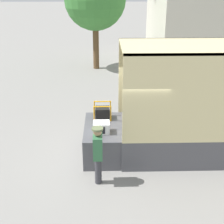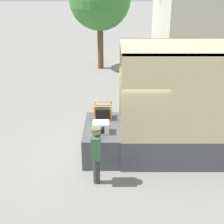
{
  "view_description": "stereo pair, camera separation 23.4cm",
  "coord_description": "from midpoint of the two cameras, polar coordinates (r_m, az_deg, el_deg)",
  "views": [
    {
      "loc": [
        -0.48,
        -8.7,
        5.05
      ],
      "look_at": [
        -0.25,
        -0.2,
        1.48
      ],
      "focal_mm": 50.0,
      "sensor_mm": 36.0,
      "label": 1
    },
    {
      "loc": [
        -0.24,
        -8.71,
        5.05
      ],
      "look_at": [
        -0.25,
        -0.2,
        1.48
      ],
      "focal_mm": 50.0,
      "sensor_mm": 36.0,
      "label": 2
    }
  ],
  "objects": [
    {
      "name": "ground_plane",
      "position": [
        10.07,
        2.11,
        -7.33
      ],
      "size": [
        160.0,
        160.0,
        0.0
      ],
      "primitive_type": "plane",
      "color": "gray"
    },
    {
      "name": "tailgate_deck",
      "position": [
        9.84,
        -1.07,
        -5.0
      ],
      "size": [
        1.1,
        2.17,
        0.93
      ],
      "primitive_type": "cube",
      "color": "#4C4C51",
      "rests_on": "ground"
    },
    {
      "name": "microwave",
      "position": [
        9.17,
        -1.26,
        -2.81
      ],
      "size": [
        0.48,
        0.43,
        0.32
      ],
      "color": "white",
      "rests_on": "tailgate_deck"
    },
    {
      "name": "portable_generator",
      "position": [
        10.08,
        -0.86,
        -0.13
      ],
      "size": [
        0.57,
        0.49,
        0.52
      ],
      "color": "black",
      "rests_on": "tailgate_deck"
    },
    {
      "name": "worker_person",
      "position": [
        8.15,
        -2.06,
        -6.97
      ],
      "size": [
        0.3,
        0.44,
        1.65
      ],
      "color": "#38383D",
      "rests_on": "ground"
    }
  ]
}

